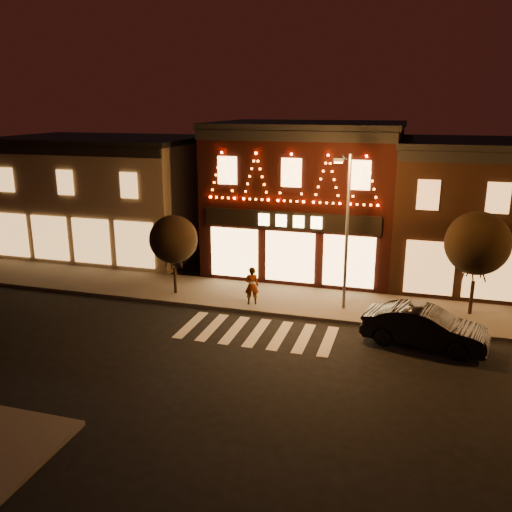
% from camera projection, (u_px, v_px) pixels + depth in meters
% --- Properties ---
extents(ground, '(120.00, 120.00, 0.00)m').
position_uv_depth(ground, '(225.00, 377.00, 19.11)').
color(ground, black).
rests_on(ground, ground).
extents(sidewalk_far, '(44.00, 4.00, 0.15)m').
position_uv_depth(sidewalk_far, '(321.00, 303.00, 25.93)').
color(sidewalk_far, '#47423D').
rests_on(sidewalk_far, ground).
extents(building_left, '(12.20, 8.28, 7.30)m').
position_uv_depth(building_left, '(106.00, 195.00, 34.60)').
color(building_left, '#746852').
rests_on(building_left, ground).
extents(building_pulp, '(10.20, 8.34, 8.30)m').
position_uv_depth(building_pulp, '(307.00, 197.00, 30.89)').
color(building_pulp, black).
rests_on(building_pulp, ground).
extents(building_right_a, '(9.20, 8.28, 7.50)m').
position_uv_depth(building_right_a, '(485.00, 213.00, 28.41)').
color(building_right_a, black).
rests_on(building_right_a, ground).
extents(streetlamp_mid, '(0.63, 1.61, 7.04)m').
position_uv_depth(streetlamp_mid, '(346.00, 221.00, 23.84)').
color(streetlamp_mid, '#59595E').
rests_on(streetlamp_mid, sidewalk_far).
extents(tree_left, '(2.36, 2.36, 3.94)m').
position_uv_depth(tree_left, '(173.00, 239.00, 26.43)').
color(tree_left, black).
rests_on(tree_left, sidewalk_far).
extents(tree_right, '(2.79, 2.79, 4.66)m').
position_uv_depth(tree_right, '(478.00, 243.00, 23.61)').
color(tree_right, black).
rests_on(tree_right, sidewalk_far).
extents(dark_sedan, '(5.01, 2.52, 1.58)m').
position_uv_depth(dark_sedan, '(425.00, 327.00, 21.38)').
color(dark_sedan, black).
rests_on(dark_sedan, ground).
extents(pedestrian, '(0.77, 0.64, 1.82)m').
position_uv_depth(pedestrian, '(252.00, 286.00, 25.42)').
color(pedestrian, gray).
rests_on(pedestrian, sidewalk_far).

